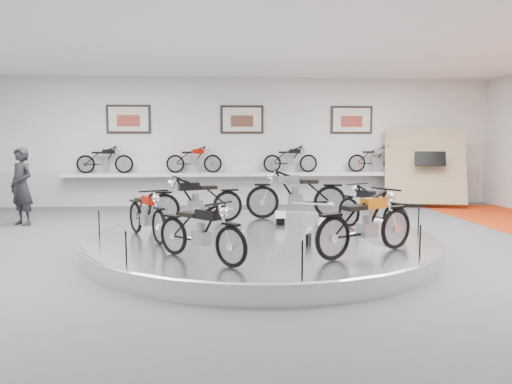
{
  "coord_description": "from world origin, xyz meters",
  "views": [
    {
      "loc": [
        -0.84,
        -8.79,
        2.07
      ],
      "look_at": [
        -0.08,
        0.6,
        1.08
      ],
      "focal_mm": 35.0,
      "sensor_mm": 36.0,
      "label": 1
    }
  ],
  "objects": [
    {
      "name": "floor",
      "position": [
        0.0,
        0.0,
        0.0
      ],
      "size": [
        16.0,
        16.0,
        0.0
      ],
      "primitive_type": "plane",
      "color": "#4D4D4F",
      "rests_on": "ground"
    },
    {
      "name": "ceiling",
      "position": [
        0.0,
        0.0,
        4.0
      ],
      "size": [
        16.0,
        16.0,
        0.0
      ],
      "primitive_type": "plane",
      "rotation": [
        3.14,
        0.0,
        0.0
      ],
      "color": "white",
      "rests_on": "wall_back"
    },
    {
      "name": "wall_back",
      "position": [
        0.0,
        7.0,
        2.0
      ],
      "size": [
        16.0,
        0.0,
        16.0
      ],
      "primitive_type": "plane",
      "rotation": [
        1.57,
        0.0,
        0.0
      ],
      "color": "silver",
      "rests_on": "floor"
    },
    {
      "name": "wall_front",
      "position": [
        0.0,
        -7.0,
        2.0
      ],
      "size": [
        16.0,
        0.0,
        16.0
      ],
      "primitive_type": "plane",
      "rotation": [
        -1.57,
        0.0,
        0.0
      ],
      "color": "silver",
      "rests_on": "floor"
    },
    {
      "name": "dado_band",
      "position": [
        0.0,
        6.98,
        0.55
      ],
      "size": [
        15.68,
        0.04,
        1.1
      ],
      "primitive_type": "cube",
      "color": "#BCBCBA",
      "rests_on": "floor"
    },
    {
      "name": "display_platform",
      "position": [
        0.0,
        0.3,
        0.15
      ],
      "size": [
        6.4,
        6.4,
        0.3
      ],
      "primitive_type": "cylinder",
      "color": "silver",
      "rests_on": "floor"
    },
    {
      "name": "platform_rim",
      "position": [
        0.0,
        0.3,
        0.27
      ],
      "size": [
        6.4,
        6.4,
        0.1
      ],
      "primitive_type": "torus",
      "color": "#B2B2BA",
      "rests_on": "display_platform"
    },
    {
      "name": "shelf",
      "position": [
        0.0,
        6.7,
        1.0
      ],
      "size": [
        11.0,
        0.55,
        0.1
      ],
      "primitive_type": "cube",
      "color": "silver",
      "rests_on": "wall_back"
    },
    {
      "name": "poster_left",
      "position": [
        -3.5,
        6.96,
        2.7
      ],
      "size": [
        1.35,
        0.06,
        0.88
      ],
      "primitive_type": "cube",
      "color": "beige",
      "rests_on": "wall_back"
    },
    {
      "name": "poster_center",
      "position": [
        0.0,
        6.96,
        2.7
      ],
      "size": [
        1.35,
        0.06,
        0.88
      ],
      "primitive_type": "cube",
      "color": "beige",
      "rests_on": "wall_back"
    },
    {
      "name": "poster_right",
      "position": [
        3.5,
        6.96,
        2.7
      ],
      "size": [
        1.35,
        0.06,
        0.88
      ],
      "primitive_type": "cube",
      "color": "beige",
      "rests_on": "wall_back"
    },
    {
      "name": "display_panel",
      "position": [
        5.6,
        6.1,
        1.25
      ],
      "size": [
        2.56,
        1.52,
        2.3
      ],
      "primitive_type": "cube",
      "rotation": [
        -0.35,
        0.0,
        -0.26
      ],
      "color": "tan",
      "rests_on": "floor"
    },
    {
      "name": "shelf_bike_a",
      "position": [
        -4.2,
        6.7,
        1.42
      ],
      "size": [
        1.22,
        0.43,
        0.73
      ],
      "primitive_type": null,
      "color": "black",
      "rests_on": "shelf"
    },
    {
      "name": "shelf_bike_b",
      "position": [
        -1.5,
        6.7,
        1.42
      ],
      "size": [
        1.22,
        0.43,
        0.73
      ],
      "primitive_type": null,
      "color": "#900B00",
      "rests_on": "shelf"
    },
    {
      "name": "shelf_bike_c",
      "position": [
        1.5,
        6.7,
        1.42
      ],
      "size": [
        1.22,
        0.43,
        0.73
      ],
      "primitive_type": null,
      "color": "black",
      "rests_on": "shelf"
    },
    {
      "name": "shelf_bike_d",
      "position": [
        4.2,
        6.7,
        1.42
      ],
      "size": [
        1.22,
        0.43,
        0.73
      ],
      "primitive_type": null,
      "color": "#A6A7AB",
      "rests_on": "shelf"
    },
    {
      "name": "bike_a",
      "position": [
        2.15,
        0.53,
        0.76
      ],
      "size": [
        1.2,
        1.64,
        0.92
      ],
      "primitive_type": null,
      "rotation": [
        0.0,
        0.0,
        2.04
      ],
      "color": "black",
      "rests_on": "display_platform"
    },
    {
      "name": "bike_b",
      "position": [
        0.97,
        2.24,
        0.86
      ],
      "size": [
        1.96,
        0.8,
        1.13
      ],
      "primitive_type": null,
      "rotation": [
        0.0,
        0.0,
        3.08
      ],
      "color": "#A6A7AB",
      "rests_on": "display_platform"
    },
    {
      "name": "bike_c",
      "position": [
        -1.25,
        1.69,
        0.81
      ],
      "size": [
        1.85,
        1.14,
        1.03
      ],
      "primitive_type": null,
      "rotation": [
        0.0,
        0.0,
        3.47
      ],
      "color": "black",
      "rests_on": "display_platform"
    },
    {
      "name": "bike_d",
      "position": [
        -2.08,
        0.18,
        0.76
      ],
      "size": [
        1.2,
        1.63,
        0.91
      ],
      "primitive_type": null,
      "rotation": [
        0.0,
        0.0,
        5.19
      ],
      "color": "#900B00",
      "rests_on": "display_platform"
    },
    {
      "name": "bike_e",
      "position": [
        -1.06,
        -1.58,
        0.75
      ],
      "size": [
        1.47,
        1.46,
        0.9
      ],
      "primitive_type": null,
      "rotation": [
        0.0,
        0.0,
        5.5
      ],
      "color": "black",
      "rests_on": "display_platform"
    },
    {
      "name": "bike_f",
      "position": [
        1.47,
        -1.38,
        0.81
      ],
      "size": [
        1.8,
        1.38,
        1.02
      ],
      "primitive_type": null,
      "rotation": [
        0.0,
        0.0,
        6.8
      ],
      "color": "#B7560B",
      "rests_on": "display_platform"
    },
    {
      "name": "visitor",
      "position": [
        -5.53,
        3.64,
        0.94
      ],
      "size": [
        0.82,
        0.77,
        1.89
      ],
      "primitive_type": "imported",
      "rotation": [
        0.0,
        0.0,
        -0.61
      ],
      "color": "black",
      "rests_on": "floor"
    }
  ]
}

